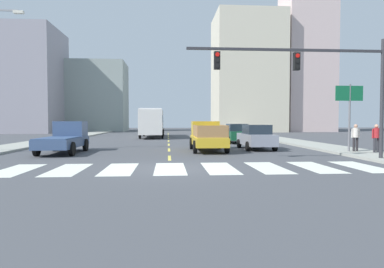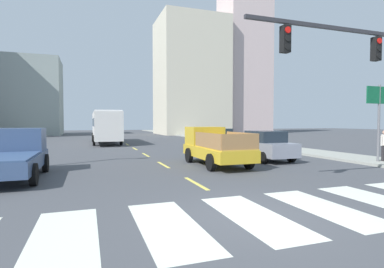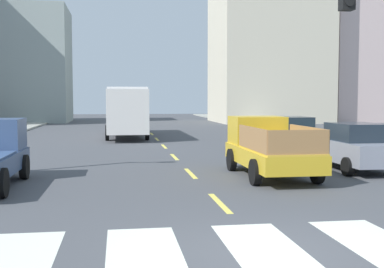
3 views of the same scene
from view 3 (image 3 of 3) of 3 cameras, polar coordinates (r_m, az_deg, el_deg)
ground_plane at (r=8.74m, az=8.68°, el=-13.23°), size 160.00×160.00×0.00m
sidewalk_right at (r=29.53m, az=19.45°, el=-1.09°), size 2.96×110.00×0.15m
crosswalk_stripe_2 at (r=8.54m, az=-19.96°, el=-13.82°), size 1.27×3.64×0.01m
crosswalk_stripe_3 at (r=8.39m, az=-5.45°, el=-13.92°), size 1.27×3.64×0.01m
crosswalk_stripe_4 at (r=8.74m, az=8.68°, el=-13.20°), size 1.27×3.64×0.01m
crosswalk_stripe_5 at (r=9.54m, az=20.98°, el=-11.94°), size 1.27×3.64×0.01m
lane_dash_0 at (r=12.50m, az=3.20°, el=-7.91°), size 0.16×2.40×0.01m
lane_dash_1 at (r=17.34m, az=-0.17°, el=-4.55°), size 0.16×2.40×0.01m
lane_dash_2 at (r=22.26m, az=-2.04°, el=-2.65°), size 0.16×2.40×0.01m
lane_dash_3 at (r=27.21m, az=-3.23°, el=-1.44°), size 0.16×2.40×0.01m
lane_dash_4 at (r=32.17m, az=-4.06°, el=-0.60°), size 0.16×2.40×0.01m
lane_dash_5 at (r=37.14m, az=-4.66°, el=0.01°), size 0.16×2.40×0.01m
lane_dash_6 at (r=42.12m, az=-5.12°, el=0.48°), size 0.16×2.40×0.01m
lane_dash_7 at (r=47.11m, az=-5.49°, el=0.85°), size 0.16×2.40×0.01m
pickup_stakebed at (r=17.15m, az=8.62°, el=-1.55°), size 2.18×5.20×1.96m
city_bus at (r=34.43m, az=-7.57°, el=2.93°), size 2.72×10.80×3.32m
sedan_far at (r=19.05m, az=18.19°, el=-1.38°), size 2.02×4.40×1.72m
sedan_mid at (r=25.31m, az=11.32°, el=0.03°), size 2.02×4.40×1.72m
tower_tall_centre at (r=57.95m, az=8.77°, el=11.86°), size 11.97×10.85×21.10m
block_mid_right at (r=59.89m, az=-19.63°, el=7.47°), size 11.80×8.83×12.88m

